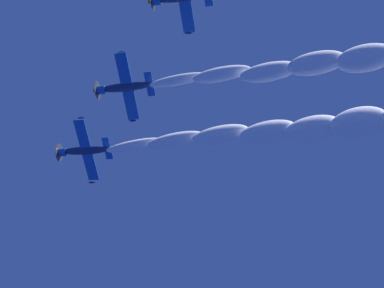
% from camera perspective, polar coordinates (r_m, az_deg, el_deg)
% --- Properties ---
extents(airplane_lead, '(8.94, 10.05, 3.79)m').
position_cam_1_polar(airplane_lead, '(90.02, -10.23, -0.60)').
color(airplane_lead, navy).
extents(airplane_left_wingman, '(8.99, 10.07, 3.26)m').
position_cam_1_polar(airplane_left_wingman, '(85.72, -6.47, 5.38)').
color(airplane_left_wingman, navy).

